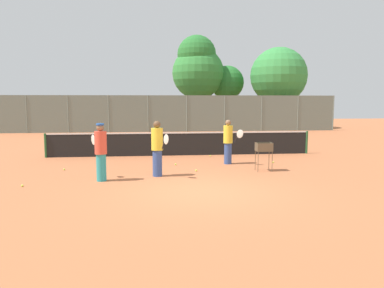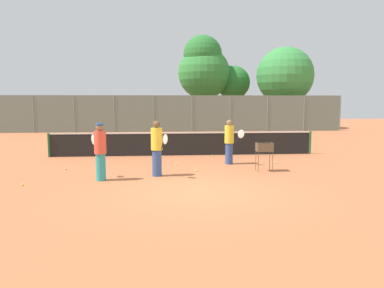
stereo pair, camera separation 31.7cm
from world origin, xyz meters
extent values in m
plane|color=#B7663D|center=(0.00, 0.00, 0.00)|extent=(80.00, 80.00, 0.00)
cylinder|color=#26592D|center=(-5.99, 6.96, 0.54)|extent=(0.10, 0.10, 1.07)
cylinder|color=#26592D|center=(5.99, 6.96, 0.54)|extent=(0.10, 0.10, 1.07)
cube|color=black|center=(0.00, 6.96, 0.51)|extent=(11.98, 0.01, 1.01)
cube|color=white|center=(0.00, 6.96, 1.04)|extent=(11.98, 0.02, 0.06)
cylinder|color=slate|center=(-10.90, 20.24, 1.47)|extent=(0.08, 0.08, 2.93)
cylinder|color=slate|center=(-7.79, 20.24, 1.47)|extent=(0.08, 0.08, 2.93)
cylinder|color=slate|center=(-4.67, 20.24, 1.47)|extent=(0.08, 0.08, 2.93)
cylinder|color=slate|center=(-1.56, 20.24, 1.47)|extent=(0.08, 0.08, 2.93)
cylinder|color=slate|center=(1.56, 20.24, 1.47)|extent=(0.08, 0.08, 2.93)
cylinder|color=slate|center=(4.67, 20.24, 1.47)|extent=(0.08, 0.08, 2.93)
cylinder|color=slate|center=(7.79, 20.24, 1.47)|extent=(0.08, 0.08, 2.93)
cylinder|color=slate|center=(10.90, 20.24, 1.47)|extent=(0.08, 0.08, 2.93)
cylinder|color=slate|center=(14.02, 20.24, 1.47)|extent=(0.08, 0.08, 2.93)
cube|color=slate|center=(0.00, 20.24, 1.47)|extent=(28.03, 0.01, 2.93)
cylinder|color=brown|center=(10.26, 23.40, 1.61)|extent=(0.54, 0.54, 3.21)
sphere|color=#388E42|center=(10.26, 23.40, 4.75)|extent=(5.13, 5.13, 5.13)
cylinder|color=brown|center=(2.92, 24.81, 2.82)|extent=(0.26, 0.26, 5.63)
sphere|color=#28722D|center=(2.92, 24.81, 6.70)|extent=(3.56, 3.56, 3.56)
cylinder|color=brown|center=(3.08, 25.03, 1.80)|extent=(0.33, 0.33, 3.61)
sphere|color=#338438|center=(3.08, 25.03, 5.05)|extent=(4.81, 4.81, 4.81)
cylinder|color=brown|center=(5.93, 25.54, 1.64)|extent=(0.54, 0.54, 3.27)
sphere|color=#28722D|center=(5.93, 25.54, 4.23)|extent=(3.20, 3.20, 3.20)
cylinder|color=#334C8C|center=(1.66, 4.45, 0.42)|extent=(0.29, 0.29, 0.83)
cylinder|color=yellow|center=(1.66, 4.45, 1.18)|extent=(0.36, 0.36, 0.69)
sphere|color=#8C6647|center=(1.66, 4.45, 1.64)|extent=(0.23, 0.23, 0.23)
cylinder|color=black|center=(1.91, 4.20, 1.01)|extent=(0.12, 0.12, 0.27)
ellipsoid|color=silver|center=(2.04, 4.07, 1.23)|extent=(0.30, 0.30, 0.43)
cylinder|color=#334C8C|center=(-1.17, 2.31, 0.44)|extent=(0.31, 0.31, 0.88)
cylinder|color=yellow|center=(-1.17, 2.31, 1.24)|extent=(0.38, 0.38, 0.73)
sphere|color=brown|center=(-1.17, 2.31, 1.72)|extent=(0.24, 0.24, 0.24)
cylinder|color=black|center=(-0.99, 1.98, 1.06)|extent=(0.10, 0.14, 0.27)
ellipsoid|color=silver|center=(-0.89, 1.82, 1.28)|extent=(0.22, 0.36, 0.43)
cylinder|color=teal|center=(-2.92, 1.76, 0.43)|extent=(0.30, 0.30, 0.85)
cylinder|color=#E54C38|center=(-2.92, 1.76, 1.20)|extent=(0.37, 0.37, 0.71)
sphere|color=#8C6647|center=(-2.92, 1.76, 1.67)|extent=(0.23, 0.23, 0.23)
cylinder|color=#2659B2|center=(-2.92, 1.76, 1.77)|extent=(0.24, 0.24, 0.06)
cylinder|color=black|center=(-3.11, 2.07, 1.03)|extent=(0.10, 0.14, 0.27)
ellipsoid|color=silver|center=(-3.21, 2.22, 1.25)|extent=(0.24, 0.35, 0.43)
cylinder|color=brown|center=(2.36, 2.65, 0.36)|extent=(0.02, 0.02, 0.72)
cylinder|color=brown|center=(2.87, 2.65, 0.36)|extent=(0.02, 0.02, 0.72)
cylinder|color=brown|center=(2.36, 3.01, 0.36)|extent=(0.02, 0.02, 0.72)
cylinder|color=brown|center=(2.87, 3.01, 0.36)|extent=(0.02, 0.02, 0.72)
cube|color=brown|center=(2.62, 2.83, 0.72)|extent=(0.55, 0.40, 0.01)
cube|color=brown|center=(2.62, 2.63, 0.87)|extent=(0.55, 0.01, 0.30)
cube|color=brown|center=(2.62, 3.03, 0.87)|extent=(0.55, 0.01, 0.30)
cube|color=brown|center=(2.34, 2.83, 0.87)|extent=(0.01, 0.40, 0.30)
cube|color=brown|center=(2.89, 2.83, 0.87)|extent=(0.01, 0.40, 0.30)
sphere|color=#D1E54C|center=(2.54, 2.91, 0.76)|extent=(0.07, 0.07, 0.07)
sphere|color=#D1E54C|center=(2.40, 2.88, 0.81)|extent=(0.07, 0.07, 0.07)
sphere|color=#D1E54C|center=(2.50, 2.76, 0.81)|extent=(0.07, 0.07, 0.07)
sphere|color=#D1E54C|center=(2.51, 2.80, 0.76)|extent=(0.07, 0.07, 0.07)
sphere|color=#D1E54C|center=(2.50, 2.80, 0.81)|extent=(0.07, 0.07, 0.07)
sphere|color=#D1E54C|center=(2.74, 2.76, 0.81)|extent=(0.07, 0.07, 0.07)
sphere|color=#D1E54C|center=(2.48, 2.73, 0.76)|extent=(0.07, 0.07, 0.07)
sphere|color=#D1E54C|center=(2.50, 2.77, 0.81)|extent=(0.07, 0.07, 0.07)
sphere|color=#D1E54C|center=(-0.43, 4.37, 0.03)|extent=(0.07, 0.07, 0.07)
sphere|color=#D1E54C|center=(-5.11, 1.18, 0.03)|extent=(0.07, 0.07, 0.07)
sphere|color=#D1E54C|center=(1.28, 6.51, 0.03)|extent=(0.07, 0.07, 0.07)
sphere|color=#D1E54C|center=(-4.50, 3.74, 0.03)|extent=(0.07, 0.07, 0.07)
sphere|color=#D1E54C|center=(0.22, 3.01, 0.03)|extent=(0.07, 0.07, 0.07)
sphere|color=#D1E54C|center=(3.52, 4.45, 0.03)|extent=(0.07, 0.07, 0.07)
sphere|color=#D1E54C|center=(-0.93, 6.54, 0.03)|extent=(0.07, 0.07, 0.07)
cube|color=#232328|center=(0.17, 23.79, 0.45)|extent=(4.20, 1.70, 0.90)
cube|color=#33383D|center=(-0.03, 23.79, 1.25)|extent=(2.20, 1.50, 0.70)
camera|label=1|loc=(-1.37, -9.97, 2.49)|focal=35.00mm
camera|label=2|loc=(-1.06, -10.00, 2.49)|focal=35.00mm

